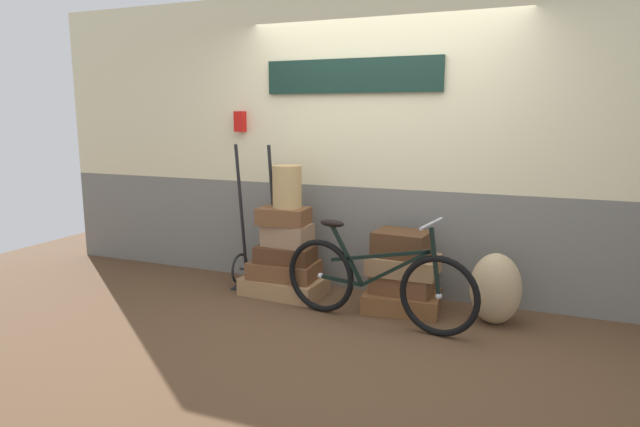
{
  "coord_description": "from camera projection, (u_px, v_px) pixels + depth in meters",
  "views": [
    {
      "loc": [
        1.41,
        -4.06,
        1.66
      ],
      "look_at": [
        -0.38,
        0.26,
        0.81
      ],
      "focal_mm": 30.76,
      "sensor_mm": 36.0,
      "label": 1
    }
  ],
  "objects": [
    {
      "name": "ground",
      "position": [
        350.0,
        321.0,
        4.53
      ],
      "size": [
        9.22,
        5.2,
        0.06
      ],
      "primitive_type": "cube",
      "color": "#513823"
    },
    {
      "name": "suitcase_4",
      "position": [
        284.0,
        216.0,
        4.99
      ],
      "size": [
        0.46,
        0.33,
        0.15
      ],
      "primitive_type": "cube",
      "rotation": [
        0.0,
        0.0,
        0.06
      ],
      "color": "brown",
      "rests_on": "suitcase_3"
    },
    {
      "name": "luggage_trolley",
      "position": [
        257.0,
        255.0,
        5.3
      ],
      "size": [
        0.43,
        0.37,
        1.38
      ],
      "color": "black",
      "rests_on": "ground"
    },
    {
      "name": "suitcase_1",
      "position": [
        284.0,
        270.0,
        5.08
      ],
      "size": [
        0.63,
        0.43,
        0.16
      ],
      "primitive_type": "cube",
      "rotation": [
        0.0,
        0.0,
        0.03
      ],
      "color": "brown",
      "rests_on": "suitcase_0"
    },
    {
      "name": "suitcase_2",
      "position": [
        286.0,
        254.0,
        5.04
      ],
      "size": [
        0.53,
        0.38,
        0.15
      ],
      "primitive_type": "cube",
      "rotation": [
        0.0,
        0.0,
        0.06
      ],
      "color": "#4C2D19",
      "rests_on": "suitcase_1"
    },
    {
      "name": "suitcase_3",
      "position": [
        287.0,
        235.0,
        5.01
      ],
      "size": [
        0.44,
        0.31,
        0.2
      ],
      "primitive_type": "cube",
      "rotation": [
        0.0,
        0.0,
        -0.06
      ],
      "color": "#937051",
      "rests_on": "suitcase_2"
    },
    {
      "name": "wicker_basket",
      "position": [
        287.0,
        187.0,
        4.94
      ],
      "size": [
        0.26,
        0.26,
        0.38
      ],
      "primitive_type": "cylinder",
      "color": "tan",
      "rests_on": "suitcase_4"
    },
    {
      "name": "suitcase_7",
      "position": [
        404.0,
        265.0,
        4.67
      ],
      "size": [
        0.58,
        0.43,
        0.16
      ],
      "primitive_type": "cube",
      "rotation": [
        0.0,
        0.0,
        0.0
      ],
      "color": "#9E754C",
      "rests_on": "suitcase_6"
    },
    {
      "name": "suitcase_8",
      "position": [
        402.0,
        244.0,
        4.64
      ],
      "size": [
        0.48,
        0.39,
        0.21
      ],
      "primitive_type": "cube",
      "rotation": [
        0.0,
        0.0,
        -0.09
      ],
      "color": "#4C2D19",
      "rests_on": "suitcase_7"
    },
    {
      "name": "burlap_sack",
      "position": [
        495.0,
        289.0,
        4.36
      ],
      "size": [
        0.4,
        0.34,
        0.58
      ],
      "primitive_type": "ellipsoid",
      "color": "tan",
      "rests_on": "ground"
    },
    {
      "name": "bicycle",
      "position": [
        375.0,
        282.0,
        4.36
      ],
      "size": [
        1.65,
        0.46,
        0.87
      ],
      "color": "black",
      "rests_on": "ground"
    },
    {
      "name": "suitcase_0",
      "position": [
        284.0,
        286.0,
        5.11
      ],
      "size": [
        0.77,
        0.51,
        0.16
      ],
      "primitive_type": "cube",
      "rotation": [
        0.0,
        0.0,
        -0.06
      ],
      "color": "#9E754C",
      "rests_on": "ground"
    },
    {
      "name": "station_building",
      "position": [
        383.0,
        144.0,
        5.04
      ],
      "size": [
        7.22,
        0.74,
        2.76
      ],
      "color": "slate",
      "rests_on": "ground"
    },
    {
      "name": "suitcase_5",
      "position": [
        402.0,
        301.0,
        4.71
      ],
      "size": [
        0.67,
        0.54,
        0.16
      ],
      "primitive_type": "cube",
      "rotation": [
        0.0,
        0.0,
        0.1
      ],
      "color": "brown",
      "rests_on": "ground"
    },
    {
      "name": "suitcase_6",
      "position": [
        403.0,
        283.0,
        4.69
      ],
      "size": [
        0.51,
        0.39,
        0.16
      ],
      "primitive_type": "cube",
      "rotation": [
        0.0,
        0.0,
        -0.04
      ],
      "color": "brown",
      "rests_on": "suitcase_5"
    }
  ]
}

